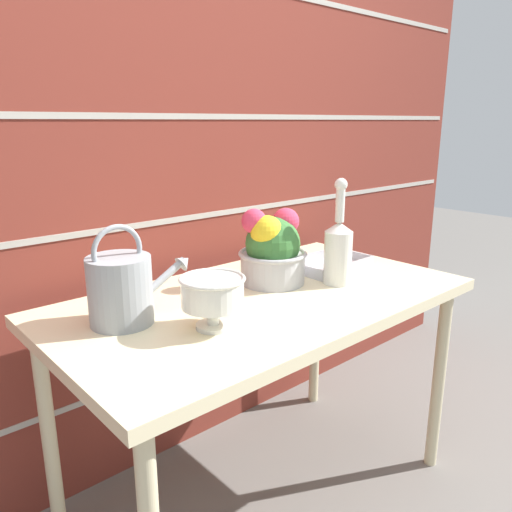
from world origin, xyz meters
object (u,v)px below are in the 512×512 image
(glass_decanter, at_px, (338,248))
(wire_tray, at_px, (330,265))
(flower_planter, at_px, (272,249))
(crystal_pedestal_bowl, at_px, (212,293))
(watering_can, at_px, (122,288))

(glass_decanter, distance_m, wire_tray, 0.21)
(flower_planter, xyz_separation_m, glass_decanter, (0.16, -0.15, 0.01))
(crystal_pedestal_bowl, bearing_deg, flower_planter, 24.90)
(watering_can, height_order, wire_tray, watering_can)
(wire_tray, bearing_deg, crystal_pedestal_bowl, -166.58)
(flower_planter, xyz_separation_m, wire_tray, (0.28, -0.02, -0.10))
(glass_decanter, xyz_separation_m, wire_tray, (0.12, 0.13, -0.11))
(watering_can, height_order, flower_planter, watering_can)
(watering_can, distance_m, glass_decanter, 0.71)
(crystal_pedestal_bowl, xyz_separation_m, glass_decanter, (0.53, 0.03, 0.02))
(crystal_pedestal_bowl, distance_m, flower_planter, 0.42)
(watering_can, bearing_deg, crystal_pedestal_bowl, -50.52)
(watering_can, bearing_deg, wire_tray, -2.46)
(glass_decanter, bearing_deg, watering_can, 166.56)
(watering_can, height_order, glass_decanter, glass_decanter)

